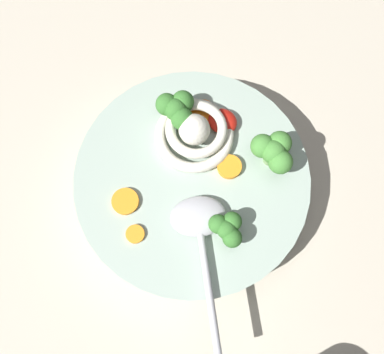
% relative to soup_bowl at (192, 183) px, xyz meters
% --- Properties ---
extents(table_slab, '(1.29, 1.29, 0.04)m').
position_rel_soup_bowl_xyz_m(table_slab, '(0.03, 0.04, -0.05)').
color(table_slab, '#BCB29E').
rests_on(table_slab, ground).
extents(soup_bowl, '(0.26, 0.26, 0.05)m').
position_rel_soup_bowl_xyz_m(soup_bowl, '(0.00, 0.00, 0.00)').
color(soup_bowl, '#9EB2A3').
rests_on(soup_bowl, table_slab).
extents(noodle_pile, '(0.10, 0.10, 0.04)m').
position_rel_soup_bowl_xyz_m(noodle_pile, '(0.02, -0.04, 0.04)').
color(noodle_pile, silver).
rests_on(noodle_pile, soup_bowl).
extents(soup_spoon, '(0.14, 0.15, 0.02)m').
position_rel_soup_bowl_xyz_m(soup_spoon, '(-0.04, 0.04, 0.03)').
color(soup_spoon, '#B7B7BC').
rests_on(soup_spoon, soup_bowl).
extents(chili_sauce_dollop, '(0.03, 0.03, 0.02)m').
position_rel_soup_bowl_xyz_m(chili_sauce_dollop, '(0.01, -0.07, 0.03)').
color(chili_sauce_dollop, red).
rests_on(chili_sauce_dollop, soup_bowl).
extents(broccoli_floret_rear, '(0.04, 0.03, 0.03)m').
position_rel_soup_bowl_xyz_m(broccoli_floret_rear, '(-0.06, 0.03, 0.05)').
color(broccoli_floret_rear, '#7A9E60').
rests_on(broccoli_floret_rear, soup_bowl).
extents(broccoli_floret_beside_chili, '(0.05, 0.04, 0.04)m').
position_rel_soup_bowl_xyz_m(broccoli_floret_beside_chili, '(0.05, -0.05, 0.05)').
color(broccoli_floret_beside_chili, '#7A9E60').
rests_on(broccoli_floret_beside_chili, soup_bowl).
extents(broccoli_floret_center, '(0.05, 0.04, 0.04)m').
position_rel_soup_bowl_xyz_m(broccoli_floret_center, '(-0.06, -0.07, 0.05)').
color(broccoli_floret_center, '#7A9E60').
rests_on(broccoli_floret_center, soup_bowl).
extents(carrot_slice_extra_a, '(0.03, 0.03, 0.01)m').
position_rel_soup_bowl_xyz_m(carrot_slice_extra_a, '(0.04, 0.06, 0.03)').
color(carrot_slice_extra_a, orange).
rests_on(carrot_slice_extra_a, soup_bowl).
extents(carrot_slice_right, '(0.03, 0.03, 0.01)m').
position_rel_soup_bowl_xyz_m(carrot_slice_right, '(0.03, -0.07, 0.03)').
color(carrot_slice_right, orange).
rests_on(carrot_slice_right, soup_bowl).
extents(carrot_slice_left, '(0.02, 0.02, 0.00)m').
position_rel_soup_bowl_xyz_m(carrot_slice_left, '(0.01, 0.09, 0.03)').
color(carrot_slice_left, orange).
rests_on(carrot_slice_left, soup_bowl).
extents(carrot_slice_extra_b, '(0.03, 0.03, 0.01)m').
position_rel_soup_bowl_xyz_m(carrot_slice_extra_b, '(-0.03, -0.03, 0.03)').
color(carrot_slice_extra_b, orange).
rests_on(carrot_slice_extra_b, soup_bowl).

